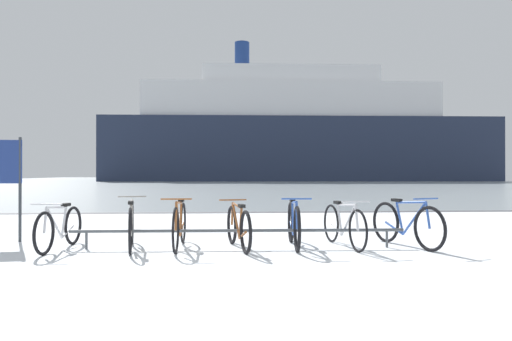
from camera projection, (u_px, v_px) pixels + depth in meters
The scene contains 11 objects.
ground at pixel (219, 183), 58.10m from camera, with size 80.00×132.00×0.08m.
bike_rack at pixel (238, 231), 7.59m from camera, with size 5.27×0.20×0.31m.
bicycle_0 at pixel (59, 228), 7.45m from camera, with size 0.46×1.67×0.75m.
bicycle_1 at pixel (131, 225), 7.52m from camera, with size 0.46×1.73×0.81m.
bicycle_2 at pixel (180, 225), 7.60m from camera, with size 0.46×1.77×0.82m.
bicycle_3 at pixel (238, 227), 7.55m from camera, with size 0.48×1.65×0.76m.
bicycle_4 at pixel (294, 224), 7.72m from camera, with size 0.46×1.75×0.81m.
bicycle_5 at pixel (344, 225), 7.73m from camera, with size 0.46×1.73×0.77m.
bicycle_6 at pixel (406, 224), 7.76m from camera, with size 0.66×1.68×0.81m.
info_sign at pixel (5, 172), 8.26m from camera, with size 0.55×0.11×1.81m.
ferry_ship at pixel (296, 134), 71.29m from camera, with size 56.21×13.48×20.45m.
Camera 1 is at (0.60, -4.37, 1.20)m, focal length 33.75 mm.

